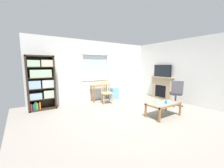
# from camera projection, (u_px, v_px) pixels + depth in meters

# --- Properties ---
(ground) EXTENTS (6.53, 5.76, 0.02)m
(ground) POSITION_uv_depth(u_px,v_px,m) (129.00, 115.00, 4.51)
(ground) COLOR gray
(wall_back_with_window) EXTENTS (5.53, 0.15, 2.64)m
(wall_back_with_window) POSITION_uv_depth(u_px,v_px,m) (95.00, 71.00, 6.29)
(wall_back_with_window) COLOR silver
(wall_back_with_window) RESTS_ON ground
(wall_right) EXTENTS (0.12, 4.96, 2.64)m
(wall_right) POSITION_uv_depth(u_px,v_px,m) (180.00, 71.00, 5.88)
(wall_right) COLOR silver
(wall_right) RESTS_ON ground
(bookshelf) EXTENTS (0.90, 0.38, 1.92)m
(bookshelf) POSITION_uv_depth(u_px,v_px,m) (41.00, 82.00, 4.90)
(bookshelf) COLOR #2D2319
(bookshelf) RESTS_ON ground
(desk_under_window) EXTENTS (0.89, 0.39, 0.72)m
(desk_under_window) POSITION_uv_depth(u_px,v_px,m) (101.00, 88.00, 6.15)
(desk_under_window) COLOR olive
(desk_under_window) RESTS_ON ground
(wooden_chair) EXTENTS (0.51, 0.49, 0.90)m
(wooden_chair) POSITION_uv_depth(u_px,v_px,m) (107.00, 92.00, 5.74)
(wooden_chair) COLOR tan
(wooden_chair) RESTS_ON ground
(plastic_drawer_unit) EXTENTS (0.35, 0.40, 0.53)m
(plastic_drawer_unit) POSITION_uv_depth(u_px,v_px,m) (113.00, 93.00, 6.64)
(plastic_drawer_unit) COLOR #72ADDB
(plastic_drawer_unit) RESTS_ON ground
(fireplace) EXTENTS (0.26, 1.11, 1.05)m
(fireplace) POSITION_uv_depth(u_px,v_px,m) (162.00, 88.00, 6.54)
(fireplace) COLOR tan
(fireplace) RESTS_ON ground
(tv) EXTENTS (0.06, 0.89, 0.56)m
(tv) POSITION_uv_depth(u_px,v_px,m) (162.00, 71.00, 6.42)
(tv) COLOR black
(tv) RESTS_ON fireplace
(office_chair) EXTENTS (0.62, 0.58, 1.00)m
(office_chair) POSITION_uv_depth(u_px,v_px,m) (176.00, 92.00, 5.38)
(office_chair) COLOR #4C4C51
(office_chair) RESTS_ON ground
(coffee_table) EXTENTS (1.07, 0.56, 0.42)m
(coffee_table) POSITION_uv_depth(u_px,v_px,m) (163.00, 105.00, 4.32)
(coffee_table) COLOR #8C9E99
(coffee_table) RESTS_ON ground
(sippy_cup) EXTENTS (0.07, 0.07, 0.09)m
(sippy_cup) POSITION_uv_depth(u_px,v_px,m) (166.00, 102.00, 4.26)
(sippy_cup) COLOR #337FD6
(sippy_cup) RESTS_ON coffee_table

